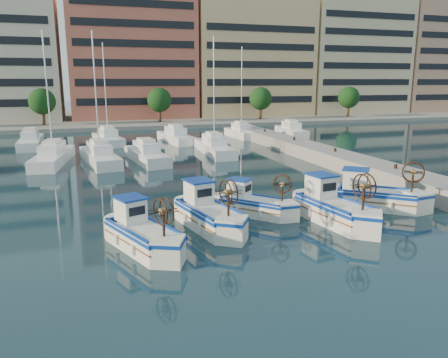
# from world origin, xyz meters

# --- Properties ---
(ground) EXTENTS (300.00, 300.00, 0.00)m
(ground) POSITION_xyz_m (0.00, 0.00, 0.00)
(ground) COLOR #1B3A47
(ground) RESTS_ON ground
(quay) EXTENTS (3.00, 60.00, 1.20)m
(quay) POSITION_xyz_m (13.00, 8.00, 0.60)
(quay) COLOR gray
(quay) RESTS_ON ground
(waterfront) EXTENTS (180.00, 40.00, 25.60)m
(waterfront) POSITION_xyz_m (9.23, 65.04, 11.10)
(waterfront) COLOR gray
(waterfront) RESTS_ON ground
(yacht_marina) EXTENTS (40.08, 22.65, 11.50)m
(yacht_marina) POSITION_xyz_m (-2.42, 27.41, 0.53)
(yacht_marina) COLOR white
(yacht_marina) RESTS_ON ground
(fishing_boat_a) EXTENTS (3.20, 4.57, 2.75)m
(fishing_boat_a) POSITION_xyz_m (-5.77, -0.81, 0.76)
(fishing_boat_a) COLOR white
(fishing_boat_a) RESTS_ON ground
(fishing_boat_b) EXTENTS (2.80, 4.79, 2.90)m
(fishing_boat_b) POSITION_xyz_m (-2.22, 1.01, 0.80)
(fishing_boat_b) COLOR white
(fishing_boat_b) RESTS_ON ground
(fishing_boat_c) EXTENTS (3.71, 3.87, 2.46)m
(fishing_boat_c) POSITION_xyz_m (0.78, 2.41, 0.68)
(fishing_boat_c) COLOR white
(fishing_boat_c) RESTS_ON ground
(fishing_boat_d) EXTENTS (2.65, 4.97, 3.02)m
(fishing_boat_d) POSITION_xyz_m (4.32, -0.09, 0.83)
(fishing_boat_d) COLOR white
(fishing_boat_d) RESTS_ON ground
(fishing_boat_e) EXTENTS (4.64, 4.28, 2.91)m
(fishing_boat_e) POSITION_xyz_m (7.95, 1.49, 0.80)
(fishing_boat_e) COLOR white
(fishing_boat_e) RESTS_ON ground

